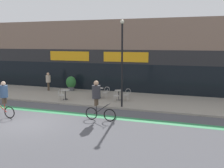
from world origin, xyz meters
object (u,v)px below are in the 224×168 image
lamp_post (122,58)px  bistro_table_1 (98,91)px  planter_pot (71,83)px  cyclist_0 (97,97)px  cyclist_1 (3,97)px  cafe_chair_2_near (116,95)px  bistro_table_0 (65,93)px  cafe_chair_0_near (61,94)px  pedestrian_near_end (48,80)px  bistro_table_2 (119,93)px  cafe_chair_1_near (95,93)px  cafe_chair_2_side (127,94)px  cafe_chair_1_side (106,92)px

lamp_post → bistro_table_1: bearing=140.3°
bistro_table_1 → planter_pot: bearing=148.0°
cyclist_0 → cyclist_1: 5.45m
cafe_chair_2_near → cyclist_1: 7.49m
bistro_table_0 → cafe_chair_2_near: size_ratio=0.81×
bistro_table_1 → cafe_chair_0_near: 2.87m
cyclist_0 → pedestrian_near_end: (-7.40, 6.66, -0.25)m
bistro_table_2 → pedestrian_near_end: pedestrian_near_end is taller
bistro_table_0 → cafe_chair_2_near: cafe_chair_2_near is taller
cafe_chair_1_near → cafe_chair_2_side: bearing=-78.9°
cafe_chair_2_side → cyclist_0: 4.91m
bistro_table_0 → bistro_table_2: 3.98m
cafe_chair_0_near → pedestrian_near_end: pedestrian_near_end is taller
cafe_chair_2_side → planter_pot: planter_pot is taller
cyclist_0 → pedestrian_near_end: bearing=138.7°
bistro_table_1 → cafe_chair_1_side: 0.63m
cafe_chair_0_near → bistro_table_2: bearing=-61.3°
cafe_chair_2_near → pedestrian_near_end: 7.54m
cafe_chair_1_near → cyclist_0: bearing=-153.6°
cafe_chair_1_near → cyclist_1: cyclist_1 is taller
bistro_table_0 → lamp_post: size_ratio=0.13×
cafe_chair_0_near → cafe_chair_2_near: size_ratio=1.00×
planter_pot → cafe_chair_2_near: bearing=-30.3°
bistro_table_2 → cafe_chair_1_near: bearing=-167.8°
cafe_chair_1_near → cyclist_1: size_ratio=0.42×
cafe_chair_1_side → cyclist_1: cyclist_1 is taller
cafe_chair_0_near → planter_pot: bearing=23.0°
cafe_chair_2_near → cyclist_1: cyclist_1 is taller
bistro_table_0 → cafe_chair_1_side: cafe_chair_1_side is taller
bistro_table_0 → planter_pot: planter_pot is taller
bistro_table_1 → cafe_chair_0_near: (-2.11, -1.95, -0.04)m
cafe_chair_1_near → lamp_post: lamp_post is taller
planter_pot → cyclist_1: (0.18, -8.57, 0.45)m
bistro_table_1 → cyclist_1: cyclist_1 is taller
cafe_chair_1_near → cafe_chair_2_near: bearing=-96.1°
cafe_chair_1_side → cyclist_0: cyclist_0 is taller
lamp_post → cafe_chair_2_near: bearing=123.2°
bistro_table_2 → cyclist_0: (0.28, -4.85, 0.68)m
cafe_chair_1_side → cafe_chair_2_near: (1.11, -0.88, 0.00)m
cafe_chair_1_side → lamp_post: size_ratio=0.16×
bistro_table_0 → planter_pot: bearing=111.3°
bistro_table_1 → cafe_chair_1_near: bearing=-90.3°
bistro_table_1 → cafe_chair_2_near: 1.94m
bistro_table_2 → cafe_chair_1_side: (-1.11, 0.26, 0.00)m
cafe_chair_0_near → cafe_chair_2_side: same height
bistro_table_1 → cafe_chair_2_near: (1.73, -0.88, -0.04)m
bistro_table_2 → cafe_chair_2_near: 0.63m
cafe_chair_1_side → lamp_post: (1.91, -2.11, 2.71)m
cafe_chair_1_near → lamp_post: bearing=-118.0°
bistro_table_1 → cafe_chair_1_near: cafe_chair_1_near is taller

